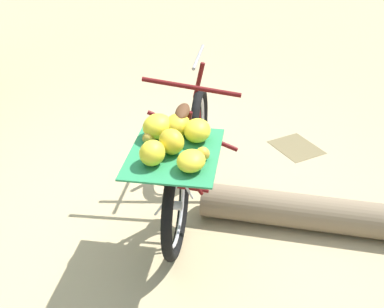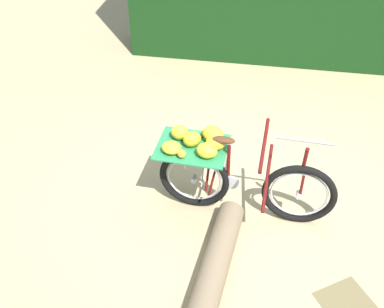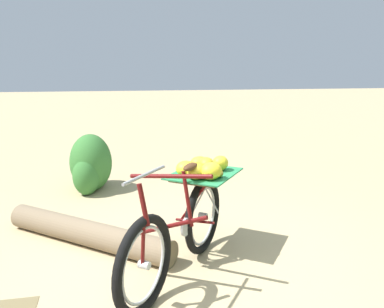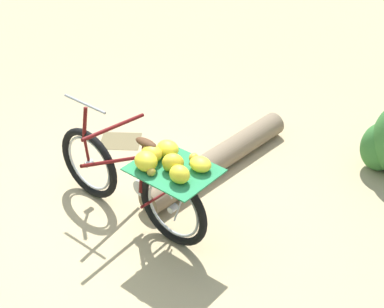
% 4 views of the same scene
% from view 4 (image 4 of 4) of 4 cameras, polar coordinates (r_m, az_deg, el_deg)
% --- Properties ---
extents(ground_plane, '(60.00, 60.00, 0.00)m').
position_cam_4_polar(ground_plane, '(5.29, -7.67, -7.99)').
color(ground_plane, tan).
extents(bicycle, '(1.61, 1.30, 1.03)m').
position_cam_4_polar(bicycle, '(5.09, -5.17, -2.32)').
color(bicycle, black).
rests_on(bicycle, ground_plane).
extents(fallen_log, '(1.47, 1.68, 0.25)m').
position_cam_4_polar(fallen_log, '(5.99, 2.52, -0.51)').
color(fallen_log, '#7F6B51').
rests_on(fallen_log, ground_plane).
extents(leaf_litter_patch, '(0.44, 0.36, 0.01)m').
position_cam_4_polar(leaf_litter_patch, '(6.55, -7.00, 1.28)').
color(leaf_litter_patch, olive).
rests_on(leaf_litter_patch, ground_plane).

